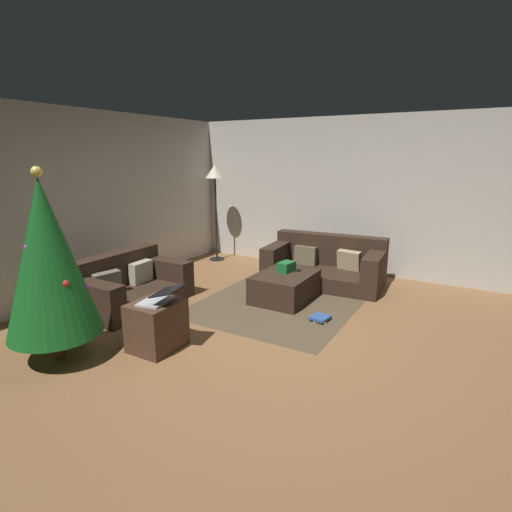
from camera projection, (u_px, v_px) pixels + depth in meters
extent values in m
plane|color=brown|center=(274.00, 340.00, 4.42)|extent=(6.40, 6.40, 0.00)
cube|color=beige|center=(76.00, 205.00, 5.63)|extent=(6.40, 0.12, 2.60)
cube|color=beige|center=(362.00, 196.00, 6.74)|extent=(0.12, 6.40, 2.60)
cube|color=#332319|center=(133.00, 297.00, 5.44)|extent=(1.51, 0.92, 0.22)
cube|color=#332319|center=(114.00, 270.00, 5.52)|extent=(1.50, 0.25, 0.46)
cube|color=#332319|center=(164.00, 268.00, 5.91)|extent=(0.25, 0.91, 0.28)
cube|color=#332319|center=(92.00, 293.00, 4.85)|extent=(0.25, 0.91, 0.28)
cube|color=#BCB299|center=(141.00, 272.00, 5.70)|extent=(0.37, 0.16, 0.31)
cube|color=#716B5B|center=(107.00, 283.00, 5.19)|extent=(0.38, 0.21, 0.31)
cube|color=#332319|center=(323.00, 277.00, 6.32)|extent=(1.09, 1.85, 0.24)
cube|color=#332319|center=(330.00, 249.00, 6.54)|extent=(0.38, 1.79, 0.50)
cube|color=#332319|center=(375.00, 265.00, 5.93)|extent=(0.97, 0.31, 0.34)
cube|color=#332319|center=(278.00, 254.00, 6.57)|extent=(0.97, 0.31, 0.34)
cube|color=tan|center=(349.00, 260.00, 6.24)|extent=(0.20, 0.38, 0.31)
cube|color=brown|center=(305.00, 256.00, 6.54)|extent=(0.15, 0.36, 0.31)
cube|color=#332319|center=(285.00, 287.00, 5.62)|extent=(0.92, 0.71, 0.38)
cube|color=#19662D|center=(286.00, 267.00, 5.67)|extent=(0.26, 0.20, 0.14)
cube|color=black|center=(295.00, 270.00, 5.72)|extent=(0.05, 0.16, 0.02)
cylinder|color=brown|center=(59.00, 345.00, 4.01)|extent=(0.10, 0.10, 0.27)
cone|color=#145A1E|center=(48.00, 258.00, 3.79)|extent=(0.88, 0.88, 1.52)
sphere|color=red|center=(65.00, 284.00, 3.70)|extent=(0.07, 0.07, 0.07)
sphere|color=orange|center=(77.00, 288.00, 4.19)|extent=(0.06, 0.06, 0.06)
sphere|color=#2699E5|center=(30.00, 288.00, 3.97)|extent=(0.06, 0.06, 0.06)
sphere|color=#2699E5|center=(29.00, 315.00, 3.62)|extent=(0.05, 0.05, 0.05)
sphere|color=yellow|center=(25.00, 272.00, 3.83)|extent=(0.08, 0.08, 0.08)
sphere|color=yellow|center=(61.00, 290.00, 4.20)|extent=(0.07, 0.07, 0.07)
sphere|color=#CC33BF|center=(87.00, 288.00, 4.03)|extent=(0.07, 0.07, 0.07)
sphere|color=green|center=(78.00, 280.00, 4.10)|extent=(0.08, 0.08, 0.08)
sphere|color=#CC33BF|center=(28.00, 247.00, 3.65)|extent=(0.07, 0.07, 0.07)
sphere|color=#F2D84C|center=(36.00, 172.00, 3.59)|extent=(0.10, 0.10, 0.10)
cube|color=#4C3323|center=(157.00, 325.00, 4.19)|extent=(0.52, 0.44, 0.51)
cube|color=silver|center=(155.00, 301.00, 4.13)|extent=(0.40, 0.31, 0.02)
cube|color=black|center=(168.00, 291.00, 4.04)|extent=(0.40, 0.31, 0.07)
cube|color=beige|center=(322.00, 319.00, 4.95)|extent=(0.24, 0.17, 0.03)
cube|color=#2D5193|center=(320.00, 317.00, 4.93)|extent=(0.25, 0.24, 0.03)
cylinder|color=black|center=(217.00, 259.00, 7.83)|extent=(0.28, 0.28, 0.02)
cylinder|color=black|center=(216.00, 220.00, 7.65)|extent=(0.04, 0.04, 1.56)
cone|color=beige|center=(215.00, 171.00, 7.43)|extent=(0.36, 0.36, 0.24)
cube|color=brown|center=(285.00, 299.00, 5.67)|extent=(2.60, 2.00, 0.01)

